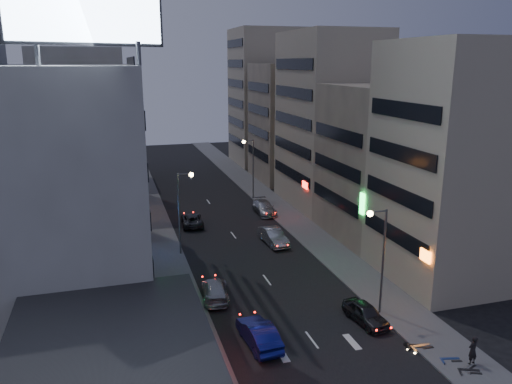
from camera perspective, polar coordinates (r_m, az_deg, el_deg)
name	(u,v)px	position (r m, az deg, el deg)	size (l,w,h in m)	color
ground	(338,374)	(32.36, 9.30, -19.86)	(180.00, 180.00, 0.00)	black
sidewalk_left	(155,230)	(56.95, -11.44, -4.28)	(4.00, 120.00, 0.12)	#4C4C4F
sidewalk_right	(290,218)	(60.27, 3.89, -2.95)	(4.00, 120.00, 0.12)	#4C4C4F
food_court	(94,365)	(30.54, -18.03, -18.29)	(11.00, 13.00, 3.88)	tan
white_building	(52,176)	(45.03, -22.27, 1.71)	(14.00, 24.00, 18.00)	#B9B9B4
shophouse_near	(452,164)	(44.53, 21.53, 2.96)	(10.00, 11.00, 20.00)	tan
shophouse_mid	(384,162)	(54.49, 14.41, 3.35)	(11.00, 12.00, 16.00)	tan
shophouse_far	(329,120)	(65.19, 8.35, 8.11)	(10.00, 14.00, 22.00)	tan
far_left_a	(82,127)	(69.38, -19.26, 7.01)	(11.00, 10.00, 20.00)	#B9B9B4
far_left_b	(84,133)	(82.60, -19.11, 6.36)	(12.00, 10.00, 15.00)	gray
far_right_a	(292,123)	(79.37, 4.08, 7.91)	(11.00, 12.00, 18.00)	tan
far_right_b	(268,97)	(92.43, 1.33, 10.76)	(12.00, 12.00, 24.00)	tan
billboard	(85,4)	(33.97, -18.92, 19.70)	(9.52, 3.75, 6.20)	#595B60
street_lamp_right_near	(379,246)	(37.16, 13.90, -6.06)	(1.60, 0.44, 8.02)	#595B60
street_lamp_left	(183,201)	(47.99, -8.37, -1.07)	(1.60, 0.44, 8.02)	#595B60
street_lamp_right_far	(250,160)	(67.56, -0.65, 3.65)	(1.60, 0.44, 8.02)	#595B60
parked_car_right_near	(366,313)	(37.73, 12.42, -13.39)	(1.69, 4.20, 1.43)	#2A2B2F
parked_car_right_mid	(273,236)	(51.62, 2.00, -5.10)	(1.72, 4.93, 1.62)	#ABAEB4
parked_car_left	(192,220)	(57.79, -7.32, -3.16)	(2.28, 4.95, 1.37)	#2B2C31
parked_car_right_far	(264,208)	(61.75, 0.94, -1.80)	(2.15, 5.29, 1.53)	#ACB0B4
road_car_blue	(259,334)	(34.30, 0.31, -15.89)	(1.70, 4.86, 1.60)	navy
road_car_silver	(215,290)	(40.41, -4.70, -11.10)	(1.99, 4.90, 1.42)	#A1A3A9
person	(473,350)	(34.80, 23.52, -16.23)	(0.69, 0.46, 1.90)	black
scooter_black_a	(480,361)	(34.61, 24.27, -17.20)	(1.91, 0.64, 1.17)	black
scooter_silver_a	(470,355)	(35.10, 23.30, -16.74)	(1.70, 0.57, 1.04)	#B9BDC2
scooter_blue	(460,350)	(35.34, 22.25, -16.32)	(1.84, 0.61, 1.12)	navy
scooter_black_b	(425,338)	(35.96, 18.77, -15.50)	(1.68, 0.56, 1.02)	black
scooter_silver_b	(430,335)	(36.14, 19.24, -15.18)	(2.05, 0.68, 1.26)	#94979B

